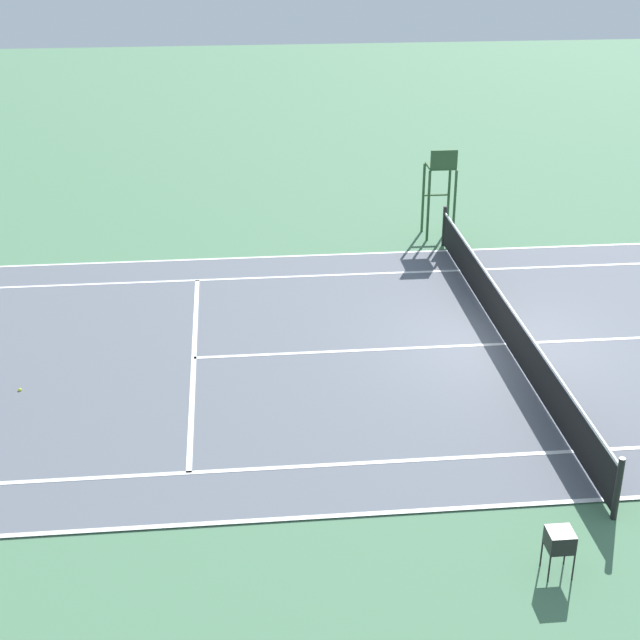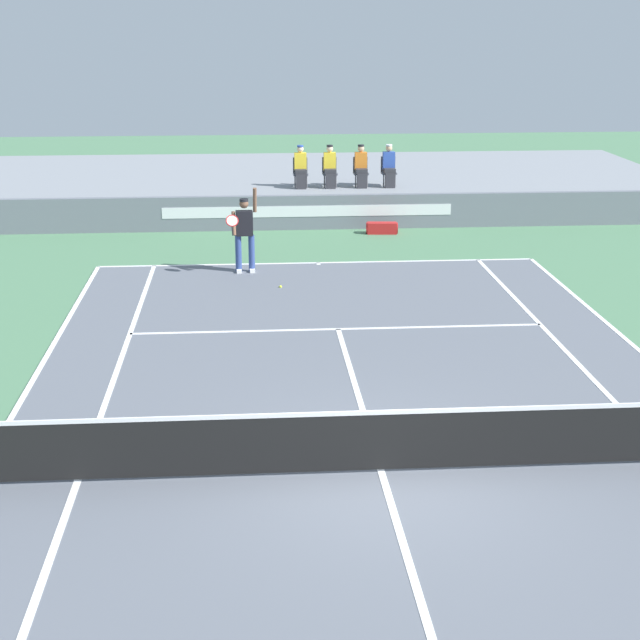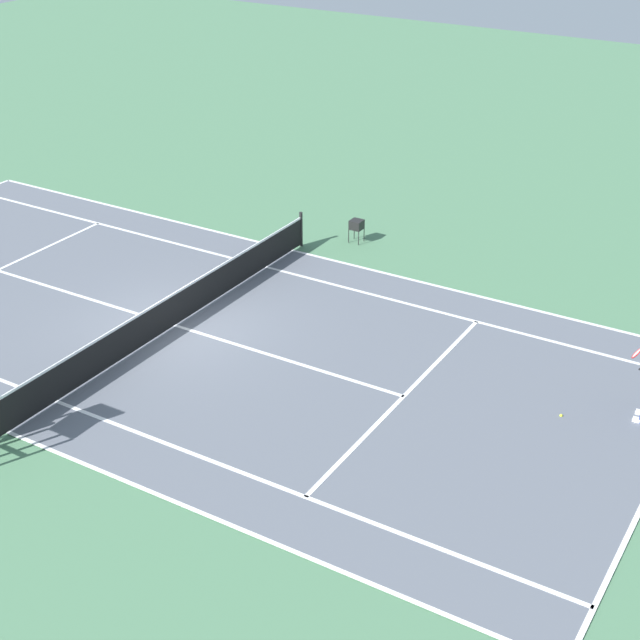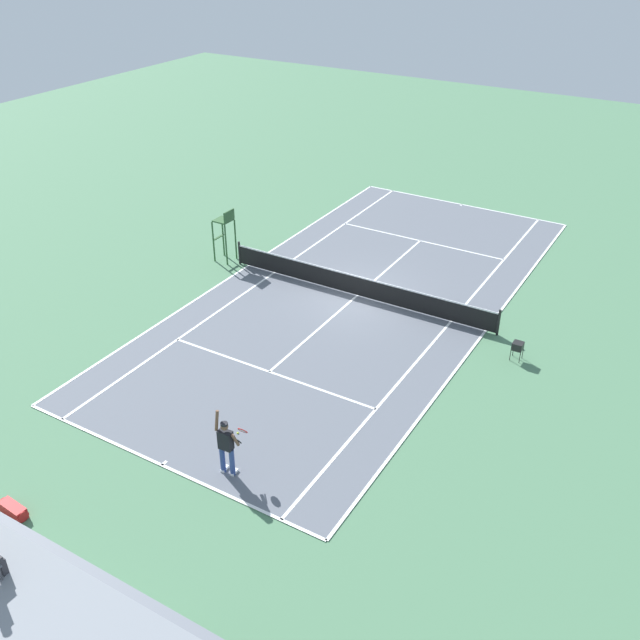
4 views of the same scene
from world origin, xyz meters
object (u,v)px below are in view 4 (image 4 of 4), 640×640
tennis_ball (238,433)px  umpire_chair (225,228)px  tennis_player (227,446)px  ball_hopper (518,346)px  equipment_bag (13,510)px

tennis_ball → umpire_chair: (7.70, -9.63, 1.52)m
tennis_player → ball_hopper: 11.19m
umpire_chair → ball_hopper: umpire_chair is taller
tennis_player → tennis_ball: (0.81, -1.52, -0.96)m
tennis_ball → ball_hopper: 10.32m
tennis_player → umpire_chair: size_ratio=0.85×
tennis_player → umpire_chair: umpire_chair is taller
tennis_player → equipment_bag: bearing=46.7°
tennis_ball → ball_hopper: ball_hopper is taller
umpire_chair → equipment_bag: 16.05m
tennis_ball → equipment_bag: 6.50m
tennis_ball → umpire_chair: umpire_chair is taller
tennis_player → ball_hopper: size_ratio=2.98×
tennis_ball → tennis_player: bearing=117.9°
tennis_player → tennis_ball: 1.97m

